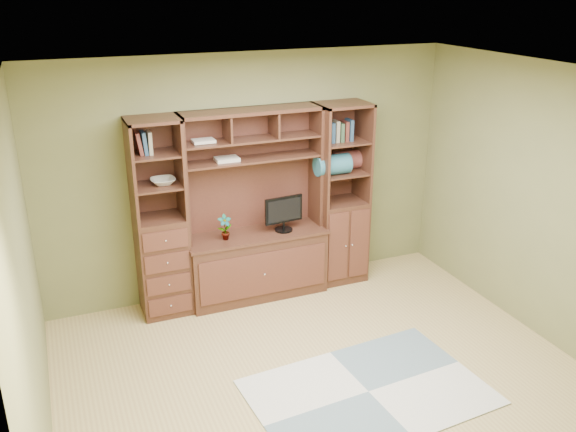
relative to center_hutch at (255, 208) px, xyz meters
name	(u,v)px	position (x,y,z in m)	size (l,w,h in m)	color
room	(332,245)	(0.04, -1.73, 0.28)	(4.60, 4.10, 2.64)	tan
center_hutch	(255,208)	(0.00, 0.00, 0.00)	(1.54, 0.53, 2.05)	#442417
left_tower	(160,220)	(-1.00, 0.04, 0.00)	(0.50, 0.45, 2.05)	#442417
right_tower	(341,194)	(1.02, 0.04, 0.00)	(0.55, 0.45, 2.05)	#442417
rug	(368,392)	(0.29, -2.00, -1.02)	(1.95, 1.30, 0.01)	#A6ADAC
monitor	(284,207)	(0.31, -0.03, -0.03)	(0.43, 0.19, 0.53)	black
orchid	(225,227)	(-0.35, -0.03, -0.16)	(0.14, 0.10, 0.27)	#A44837
magazines	(227,159)	(-0.27, 0.09, 0.53)	(0.24, 0.17, 0.04)	beige
bowl	(163,181)	(-0.94, 0.04, 0.39)	(0.24, 0.24, 0.06)	beige
blanket_teal	(333,165)	(0.89, -0.01, 0.38)	(0.38, 0.22, 0.22)	#2B6272
blanket_red	(349,160)	(1.16, 0.12, 0.37)	(0.36, 0.20, 0.20)	brown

